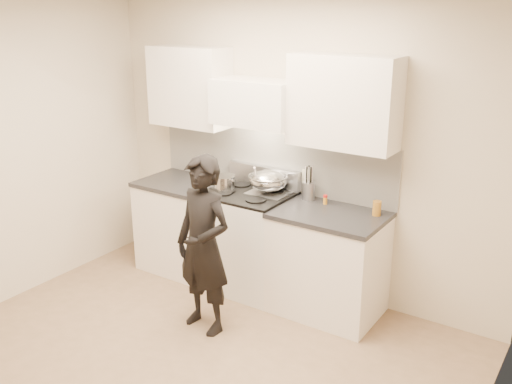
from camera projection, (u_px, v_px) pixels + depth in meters
ground_plane at (174, 372)px, 4.20m from camera, size 4.00×4.00×0.00m
room_shell at (193, 150)px, 4.02m from camera, size 4.04×3.54×2.70m
stove at (249, 240)px, 5.33m from camera, size 0.76×0.65×0.96m
counter_right at (328, 263)px, 4.91m from camera, size 0.92×0.67×0.92m
counter_left at (185, 225)px, 5.75m from camera, size 0.82×0.67×0.92m
wok at (268, 181)px, 5.16m from camera, size 0.36×0.43×0.29m
stock_pot at (224, 183)px, 5.19m from camera, size 0.29×0.26×0.14m
utensil_crock at (308, 189)px, 5.05m from camera, size 0.11×0.11×0.31m
spice_jar at (325, 199)px, 4.95m from camera, size 0.04×0.04×0.08m
oil_glass at (377, 208)px, 4.68m from camera, size 0.07×0.07×0.12m
person at (204, 245)px, 4.56m from camera, size 0.58×0.42×1.48m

